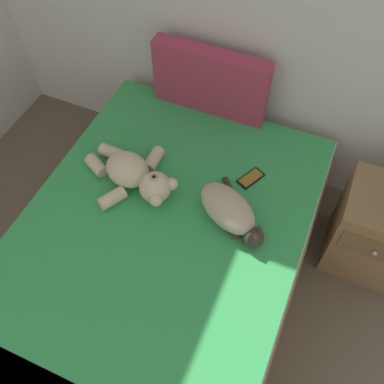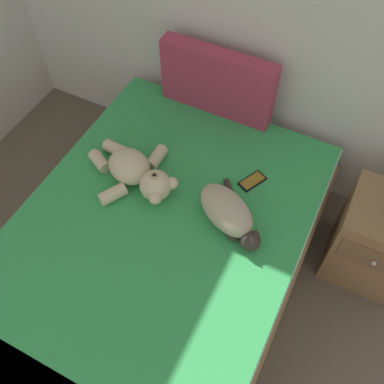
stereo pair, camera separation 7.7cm
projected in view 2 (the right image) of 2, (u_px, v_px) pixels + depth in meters
bed at (153, 263)px, 2.29m from camera, size 1.41×2.05×0.52m
patterned_cushion at (217, 82)px, 2.43m from camera, size 0.67×0.10×0.40m
cat at (229, 213)px, 2.08m from camera, size 0.41×0.38×0.15m
teddy_bear at (137, 172)px, 2.22m from camera, size 0.55×0.46×0.18m
cell_phone at (252, 181)px, 2.27m from camera, size 0.13×0.16×0.01m
nightstand at (376, 240)px, 2.34m from camera, size 0.42×0.44×0.56m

